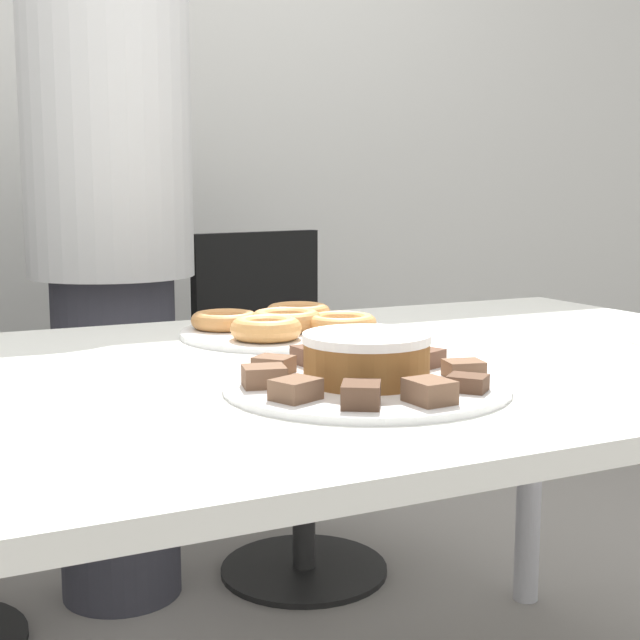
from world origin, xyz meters
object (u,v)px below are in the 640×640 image
(person_standing, at_px, (111,254))
(plate_donuts, at_px, (286,333))
(frosted_cake, at_px, (366,357))
(plate_cake, at_px, (366,385))
(office_chair_right, at_px, (290,412))

(person_standing, xyz_separation_m, plate_donuts, (0.16, -0.67, -0.10))
(frosted_cake, bearing_deg, plate_cake, 63.43)
(person_standing, xyz_separation_m, frosted_cake, (0.08, -1.11, -0.07))
(plate_cake, height_order, frosted_cake, frosted_cake)
(office_chair_right, distance_m, plate_cake, 1.19)
(plate_cake, relative_size, frosted_cake, 2.24)
(plate_donuts, bearing_deg, office_chair_right, 65.65)
(office_chair_right, distance_m, plate_donuts, 0.78)
(office_chair_right, relative_size, plate_donuts, 2.35)
(plate_cake, distance_m, frosted_cake, 0.04)
(person_standing, bearing_deg, office_chair_right, -3.90)
(plate_cake, bearing_deg, plate_donuts, 79.84)
(person_standing, height_order, plate_donuts, person_standing)
(person_standing, height_order, office_chair_right, person_standing)
(person_standing, relative_size, plate_cake, 4.33)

